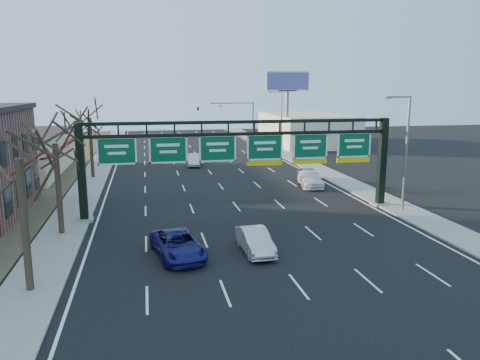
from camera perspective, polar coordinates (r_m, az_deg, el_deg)
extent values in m
plane|color=black|center=(29.10, 3.37, -8.07)|extent=(160.00, 160.00, 0.00)
cube|color=gray|center=(47.84, -18.06, -0.81)|extent=(3.00, 120.00, 0.12)
cube|color=gray|center=(51.50, 11.49, 0.36)|extent=(3.00, 120.00, 0.12)
cube|color=white|center=(48.04, -2.72, -0.27)|extent=(21.60, 120.00, 0.01)
cube|color=black|center=(35.34, -18.76, 0.85)|extent=(0.55, 0.55, 7.20)
cube|color=gray|center=(36.11, -18.40, -4.62)|extent=(1.20, 1.20, 0.20)
cube|color=black|center=(39.77, 16.92, 2.07)|extent=(0.55, 0.55, 7.20)
cube|color=gray|center=(40.45, 16.64, -2.82)|extent=(1.20, 1.20, 0.20)
cube|color=black|center=(35.34, 0.17, 7.10)|extent=(23.40, 0.25, 0.25)
cube|color=black|center=(35.41, 0.17, 5.64)|extent=(23.40, 0.25, 0.25)
cube|color=#054F2E|center=(34.88, -14.78, 3.44)|extent=(2.80, 0.10, 2.00)
cube|color=#054F2E|center=(34.85, -8.74, 3.68)|extent=(2.80, 0.10, 2.00)
cube|color=#054F2E|center=(35.21, -2.76, 3.88)|extent=(2.80, 0.10, 2.00)
cube|color=#054F2E|center=(35.94, 3.03, 4.03)|extent=(2.80, 0.10, 2.00)
cube|color=yellow|center=(36.12, 3.01, 2.11)|extent=(2.80, 0.10, 0.40)
cube|color=#054F2E|center=(37.03, 8.55, 4.13)|extent=(2.80, 0.10, 2.00)
cube|color=yellow|center=(37.20, 8.50, 2.27)|extent=(2.80, 0.10, 0.40)
cube|color=#054F2E|center=(38.43, 13.72, 4.20)|extent=(2.80, 0.10, 2.00)
cube|color=yellow|center=(38.60, 13.63, 2.40)|extent=(2.80, 0.10, 0.40)
cube|color=beige|center=(57.83, -25.80, 2.79)|extent=(10.00, 18.00, 4.40)
cube|color=#332B26|center=(57.58, -26.00, 5.10)|extent=(10.40, 18.40, 0.30)
cube|color=#A01C10|center=(56.68, -20.87, 3.84)|extent=(1.20, 18.00, 0.40)
cube|color=beige|center=(81.49, 8.06, 6.18)|extent=(12.00, 20.00, 5.00)
cylinder|color=#31241B|center=(24.07, -24.80, -4.94)|extent=(0.36, 0.36, 6.46)
cylinder|color=#31241B|center=(32.68, -21.25, -0.92)|extent=(0.36, 0.36, 6.08)
cylinder|color=#31241B|center=(42.35, -19.08, 2.40)|extent=(0.36, 0.36, 6.84)
cylinder|color=#31241B|center=(52.21, -17.68, 3.86)|extent=(0.36, 0.36, 6.46)
cylinder|color=slate|center=(38.35, 19.60, 3.12)|extent=(0.20, 0.20, 9.00)
cylinder|color=slate|center=(37.57, 18.86, 9.76)|extent=(1.80, 0.12, 0.12)
cube|color=slate|center=(37.13, 17.64, 9.75)|extent=(0.50, 0.22, 0.15)
cylinder|color=slate|center=(69.56, 5.06, 7.13)|extent=(0.20, 0.20, 9.00)
cylinder|color=slate|center=(69.13, 4.40, 10.77)|extent=(1.80, 0.12, 0.12)
cube|color=slate|center=(68.89, 3.66, 10.74)|extent=(0.50, 0.22, 0.15)
cylinder|color=slate|center=(75.03, 5.74, 7.33)|extent=(0.50, 0.50, 9.00)
cube|color=slate|center=(74.86, 5.81, 10.77)|extent=(3.00, 0.30, 0.20)
cube|color=white|center=(74.86, 5.84, 11.92)|extent=(7.00, 0.30, 3.00)
cube|color=#5A53A6|center=(74.67, 5.88, 11.92)|extent=(6.60, 0.05, 2.60)
cylinder|color=black|center=(83.91, 1.60, 7.12)|extent=(0.18, 0.18, 7.00)
cylinder|color=black|center=(82.95, -0.98, 9.36)|extent=(7.60, 0.14, 0.14)
imported|color=black|center=(82.64, -2.36, 8.78)|extent=(0.20, 0.20, 1.00)
imported|color=black|center=(82.10, -5.15, 8.73)|extent=(0.54, 0.54, 1.62)
imported|color=navy|center=(27.39, -7.59, -7.82)|extent=(3.33, 5.56, 1.45)
imported|color=#B9BABE|center=(27.87, 1.85, -7.42)|extent=(1.66, 4.32, 1.41)
imported|color=white|center=(46.54, 8.57, 0.16)|extent=(2.96, 5.41, 1.49)
imported|color=#44484A|center=(48.66, 8.38, 0.64)|extent=(2.03, 4.42, 1.47)
imported|color=silver|center=(58.24, -5.61, 2.45)|extent=(2.05, 4.55, 1.45)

